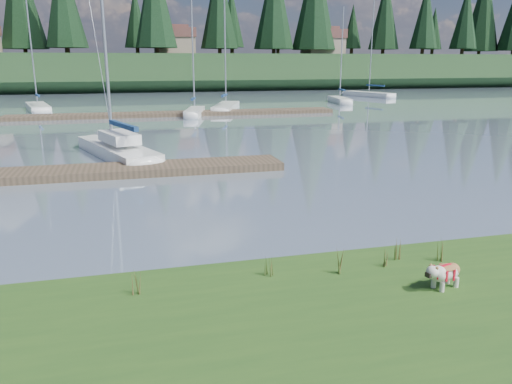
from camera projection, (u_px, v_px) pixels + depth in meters
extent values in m
plane|color=#8194A9|center=(152.00, 116.00, 39.67)|extent=(200.00, 200.00, 0.00)
cube|color=#1B351A|center=(136.00, 72.00, 79.28)|extent=(200.00, 20.00, 5.00)
cylinder|color=silver|center=(442.00, 287.00, 8.74)|extent=(0.09, 0.09, 0.18)
cylinder|color=silver|center=(434.00, 283.00, 8.89)|extent=(0.09, 0.09, 0.18)
cylinder|color=silver|center=(456.00, 282.00, 8.92)|extent=(0.09, 0.09, 0.18)
cylinder|color=silver|center=(448.00, 278.00, 9.07)|extent=(0.09, 0.09, 0.18)
ellipsoid|color=silver|center=(446.00, 272.00, 8.86)|extent=(0.67, 0.45, 0.29)
ellipsoid|color=#A06A3B|center=(447.00, 268.00, 8.84)|extent=(0.49, 0.39, 0.10)
ellipsoid|color=silver|center=(432.00, 272.00, 8.66)|extent=(0.26, 0.27, 0.21)
cube|color=black|center=(428.00, 275.00, 8.62)|extent=(0.09, 0.12, 0.08)
cube|color=white|center=(117.00, 152.00, 22.89)|extent=(3.87, 7.31, 0.70)
ellipsoid|color=white|center=(95.00, 142.00, 25.78)|extent=(2.11, 2.36, 0.70)
cylinder|color=silver|center=(103.00, 15.00, 21.88)|extent=(0.14, 0.14, 10.86)
cube|color=navy|center=(123.00, 125.00, 21.70)|extent=(1.25, 3.15, 0.20)
cube|color=white|center=(119.00, 137.00, 22.38)|extent=(1.92, 2.83, 0.45)
cube|color=#4C3D2C|center=(76.00, 173.00, 19.01)|extent=(16.00, 2.00, 0.30)
cube|color=#4C3D2C|center=(177.00, 114.00, 40.12)|extent=(26.00, 2.20, 0.30)
cube|color=white|center=(38.00, 108.00, 44.02)|extent=(3.12, 7.04, 0.70)
ellipsoid|color=white|center=(34.00, 105.00, 46.95)|extent=(1.89, 2.17, 0.70)
cylinder|color=silver|center=(30.00, 38.00, 42.51)|extent=(0.12, 0.12, 10.73)
cube|color=navy|center=(38.00, 95.00, 42.92)|extent=(0.83, 2.70, 0.20)
cube|color=white|center=(195.00, 113.00, 39.96)|extent=(2.37, 5.18, 0.70)
ellipsoid|color=white|center=(198.00, 110.00, 42.40)|extent=(1.41, 1.61, 0.70)
cylinder|color=silver|center=(193.00, 54.00, 38.79)|extent=(0.12, 0.12, 7.95)
cube|color=navy|center=(193.00, 99.00, 38.99)|extent=(0.69, 2.00, 0.20)
cube|color=white|center=(226.00, 108.00, 44.20)|extent=(3.82, 7.24, 0.70)
ellipsoid|color=white|center=(231.00, 105.00, 47.62)|extent=(2.09, 2.33, 0.70)
cylinder|color=silver|center=(225.00, 37.00, 42.66)|extent=(0.12, 0.12, 10.92)
cube|color=navy|center=(224.00, 95.00, 42.96)|extent=(1.10, 2.74, 0.20)
cube|color=white|center=(340.00, 101.00, 52.10)|extent=(2.23, 5.80, 0.70)
ellipsoid|color=white|center=(333.00, 99.00, 54.83)|extent=(1.48, 1.73, 0.70)
cylinder|color=silver|center=(342.00, 52.00, 50.84)|extent=(0.12, 0.12, 8.73)
cube|color=navy|center=(342.00, 90.00, 51.06)|extent=(0.58, 2.25, 0.20)
cube|color=white|center=(369.00, 95.00, 61.13)|extent=(3.91, 7.25, 0.70)
ellipsoid|color=white|center=(348.00, 93.00, 63.98)|extent=(2.12, 2.35, 0.70)
cylinder|color=silver|center=(372.00, 45.00, 59.62)|extent=(0.12, 0.12, 10.62)
cube|color=navy|center=(375.00, 85.00, 60.05)|extent=(1.14, 2.74, 0.20)
cone|color=#475B23|center=(265.00, 263.00, 9.39)|extent=(0.03, 0.03, 0.47)
cone|color=brown|center=(272.00, 266.00, 9.37)|extent=(0.03, 0.03, 0.38)
cone|color=#475B23|center=(268.00, 261.00, 9.43)|extent=(0.03, 0.03, 0.52)
cone|color=brown|center=(273.00, 266.00, 9.42)|extent=(0.03, 0.03, 0.33)
cone|color=#475B23|center=(268.00, 266.00, 9.33)|extent=(0.03, 0.03, 0.43)
cone|color=#475B23|center=(334.00, 261.00, 9.49)|extent=(0.03, 0.03, 0.46)
cone|color=brown|center=(341.00, 264.00, 9.46)|extent=(0.03, 0.03, 0.37)
cone|color=#475B23|center=(337.00, 259.00, 9.53)|extent=(0.03, 0.03, 0.50)
cone|color=brown|center=(342.00, 265.00, 9.51)|extent=(0.03, 0.03, 0.32)
cone|color=#475B23|center=(337.00, 264.00, 9.43)|extent=(0.03, 0.03, 0.41)
cone|color=#475B23|center=(393.00, 248.00, 10.15)|extent=(0.03, 0.03, 0.48)
cone|color=brown|center=(400.00, 251.00, 10.13)|extent=(0.03, 0.03, 0.38)
cone|color=#475B23|center=(395.00, 246.00, 10.19)|extent=(0.03, 0.03, 0.53)
cone|color=brown|center=(400.00, 251.00, 10.18)|extent=(0.03, 0.03, 0.34)
cone|color=#475B23|center=(396.00, 250.00, 10.09)|extent=(0.03, 0.03, 0.43)
cone|color=#475B23|center=(133.00, 283.00, 8.62)|extent=(0.03, 0.03, 0.43)
cone|color=brown|center=(140.00, 286.00, 8.59)|extent=(0.03, 0.03, 0.34)
cone|color=#475B23|center=(137.00, 280.00, 8.66)|extent=(0.03, 0.03, 0.47)
cone|color=brown|center=(142.00, 286.00, 8.64)|extent=(0.03, 0.03, 0.30)
cone|color=#475B23|center=(135.00, 286.00, 8.56)|extent=(0.03, 0.03, 0.38)
cone|color=#475B23|center=(384.00, 257.00, 9.84)|extent=(0.03, 0.03, 0.36)
cone|color=brown|center=(390.00, 259.00, 9.81)|extent=(0.03, 0.03, 0.29)
cone|color=#475B23|center=(386.00, 255.00, 9.88)|extent=(0.03, 0.03, 0.40)
cone|color=brown|center=(391.00, 259.00, 9.86)|extent=(0.03, 0.03, 0.25)
cone|color=#475B23|center=(387.00, 259.00, 9.77)|extent=(0.03, 0.03, 0.32)
cone|color=#475B23|center=(438.00, 249.00, 10.05)|extent=(0.03, 0.03, 0.49)
cone|color=brown|center=(444.00, 252.00, 10.02)|extent=(0.03, 0.03, 0.40)
cone|color=#475B23|center=(439.00, 247.00, 10.08)|extent=(0.03, 0.03, 0.54)
cone|color=brown|center=(444.00, 253.00, 10.07)|extent=(0.03, 0.03, 0.35)
cone|color=#475B23|center=(441.00, 252.00, 9.98)|extent=(0.03, 0.03, 0.45)
cube|color=#33281C|center=(240.00, 276.00, 10.08)|extent=(60.00, 0.50, 0.14)
cylinder|color=#382619|center=(67.00, 50.00, 75.04)|extent=(0.60, 0.60, 1.80)
cone|color=black|center=(63.00, 8.00, 73.55)|extent=(4.84, 4.84, 11.00)
cylinder|color=#382619|center=(157.00, 49.00, 72.59)|extent=(0.60, 0.60, 1.80)
cylinder|color=#382619|center=(232.00, 50.00, 79.25)|extent=(0.60, 0.60, 1.80)
cone|color=black|center=(232.00, 17.00, 77.99)|extent=(3.96, 3.96, 9.00)
cylinder|color=#382619|center=(313.00, 50.00, 80.54)|extent=(0.60, 0.60, 1.80)
cylinder|color=#382619|center=(383.00, 51.00, 86.75)|extent=(0.60, 0.60, 1.80)
cone|color=black|center=(385.00, 13.00, 85.14)|extent=(5.28, 5.28, 12.00)
cylinder|color=#382619|center=(462.00, 51.00, 86.17)|extent=(0.60, 0.60, 1.80)
cone|color=black|center=(466.00, 17.00, 84.73)|extent=(4.62, 4.62, 10.50)
cube|color=gray|center=(174.00, 47.00, 77.87)|extent=(6.00, 5.00, 2.80)
cube|color=brown|center=(174.00, 33.00, 77.33)|extent=(6.30, 5.30, 1.40)
cube|color=brown|center=(174.00, 27.00, 77.13)|extent=(4.20, 3.60, 0.70)
cube|color=gray|center=(323.00, 47.00, 81.83)|extent=(6.00, 5.00, 2.80)
cube|color=brown|center=(323.00, 34.00, 81.30)|extent=(6.30, 5.30, 1.40)
cube|color=brown|center=(323.00, 29.00, 81.09)|extent=(4.20, 3.60, 0.70)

